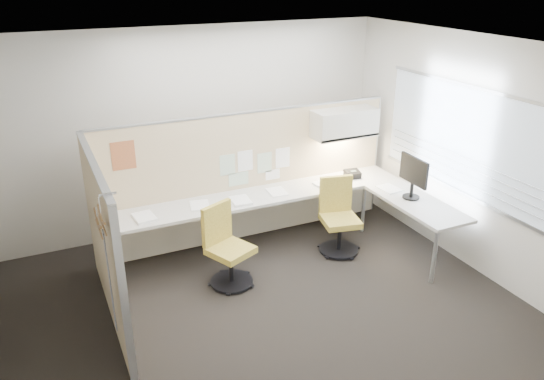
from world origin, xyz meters
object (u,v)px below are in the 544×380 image
monitor (413,175)px  phone (352,174)px  chair_right (338,218)px  desk (289,203)px  chair_left (226,249)px

monitor → phone: bearing=19.2°
chair_right → desk: bearing=153.9°
chair_right → phone: size_ratio=4.15×
desk → chair_right: size_ratio=4.11×
desk → chair_left: bearing=-153.8°
monitor → phone: 1.01m
desk → phone: 1.10m
chair_left → chair_right: bearing=-19.8°
desk → chair_left: 1.22m
chair_left → chair_right: chair_right is taller
phone → desk: bearing=-162.4°
chair_left → monitor: 2.54m
monitor → phone: monitor is taller
desk → chair_right: (0.52, -0.41, -0.15)m
desk → chair_right: chair_right is taller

